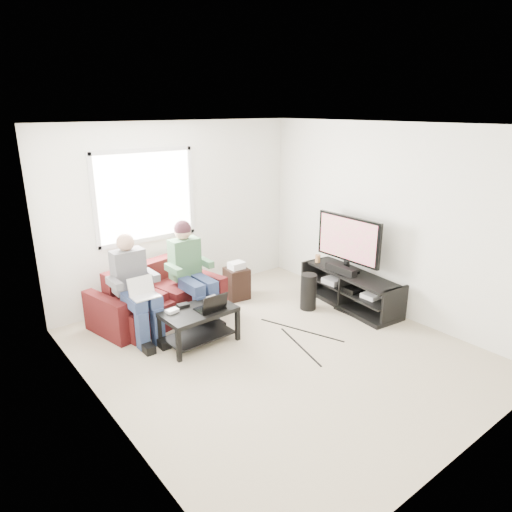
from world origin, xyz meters
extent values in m
plane|color=tan|center=(0.00, 0.00, 0.00)|extent=(4.50, 4.50, 0.00)
plane|color=white|center=(0.00, 0.00, 2.60)|extent=(4.50, 4.50, 0.00)
plane|color=white|center=(0.00, 2.25, 1.30)|extent=(4.50, 0.00, 4.50)
plane|color=white|center=(0.00, -2.25, 1.30)|extent=(4.50, 0.00, 4.50)
plane|color=white|center=(-2.00, 0.00, 1.30)|extent=(0.00, 4.50, 4.50)
plane|color=white|center=(2.00, 0.00, 1.30)|extent=(0.00, 4.50, 4.50)
cube|color=white|center=(-0.50, 2.24, 1.60)|extent=(1.40, 0.01, 1.20)
cube|color=silver|center=(-0.50, 2.23, 1.60)|extent=(1.48, 0.04, 1.28)
cube|color=#411011|center=(-0.71, 1.61, 0.19)|extent=(1.42, 0.96, 0.37)
cube|color=#411011|center=(-0.71, 1.92, 0.57)|extent=(1.32, 0.47, 0.38)
cube|color=#411011|center=(-1.44, 1.61, 0.27)|extent=(0.31, 0.82, 0.53)
cube|color=#411011|center=(0.02, 1.61, 0.27)|extent=(0.31, 0.82, 0.53)
cube|color=#411011|center=(-1.04, 1.59, 0.42)|extent=(0.73, 0.70, 0.10)
cube|color=#411011|center=(-0.38, 1.59, 0.42)|extent=(0.73, 0.70, 0.10)
cube|color=navy|center=(-1.21, 1.23, 0.54)|extent=(0.16, 0.45, 0.14)
cube|color=navy|center=(-1.01, 1.23, 0.54)|extent=(0.16, 0.45, 0.14)
cube|color=navy|center=(-1.21, 1.04, 0.24)|extent=(0.13, 0.13, 0.47)
cube|color=navy|center=(-1.01, 1.04, 0.24)|extent=(0.13, 0.13, 0.47)
cube|color=#56575B|center=(-1.11, 1.55, 0.82)|extent=(0.40, 0.22, 0.55)
sphere|color=tan|center=(-1.11, 1.57, 1.19)|extent=(0.22, 0.22, 0.22)
cube|color=navy|center=(-0.41, 1.23, 0.54)|extent=(0.16, 0.45, 0.14)
cube|color=navy|center=(-0.21, 1.23, 0.54)|extent=(0.16, 0.45, 0.14)
cube|color=navy|center=(-0.41, 1.04, 0.24)|extent=(0.13, 0.13, 0.47)
cube|color=navy|center=(-0.21, 1.04, 0.24)|extent=(0.13, 0.13, 0.47)
cube|color=#4A4C4C|center=(-0.31, 1.55, 0.82)|extent=(0.40, 0.22, 0.55)
sphere|color=tan|center=(-0.31, 1.57, 1.19)|extent=(0.22, 0.22, 0.22)
sphere|color=#351A21|center=(-0.31, 1.57, 1.23)|extent=(0.23, 0.23, 0.23)
cube|color=black|center=(-0.61, 0.75, 0.42)|extent=(0.90, 0.57, 0.05)
cube|color=black|center=(-0.61, 0.75, 0.10)|extent=(0.82, 0.49, 0.02)
cube|color=black|center=(-1.02, 0.51, 0.20)|extent=(0.05, 0.05, 0.39)
cube|color=black|center=(-0.19, 0.51, 0.20)|extent=(0.05, 0.05, 0.39)
cube|color=black|center=(-1.02, 0.99, 0.20)|extent=(0.05, 0.05, 0.39)
cube|color=black|center=(-0.19, 0.99, 0.20)|extent=(0.05, 0.05, 0.39)
cube|color=silver|center=(-0.89, 0.87, 0.46)|extent=(0.15, 0.11, 0.04)
cube|color=black|center=(-0.71, 0.93, 0.46)|extent=(0.15, 0.10, 0.04)
cube|color=gray|center=(-0.31, 0.90, 0.46)|extent=(0.15, 0.10, 0.04)
cube|color=black|center=(1.70, 0.33, 0.49)|extent=(0.64, 1.59, 0.04)
cube|color=black|center=(1.70, 0.33, 0.26)|extent=(0.59, 1.52, 0.03)
cube|color=black|center=(1.70, 0.33, 0.03)|extent=(0.64, 1.59, 0.06)
cube|color=black|center=(1.70, -0.42, 0.26)|extent=(0.46, 0.09, 0.51)
cube|color=black|center=(1.70, 1.08, 0.26)|extent=(0.46, 0.09, 0.51)
cube|color=black|center=(1.70, 0.43, 0.53)|extent=(0.12, 0.40, 0.04)
cube|color=black|center=(1.70, 0.43, 0.61)|extent=(0.06, 0.06, 0.12)
cube|color=black|center=(1.70, 0.43, 1.00)|extent=(0.05, 1.10, 0.65)
cube|color=#DF346F|center=(1.67, 0.43, 1.00)|extent=(0.01, 1.01, 0.58)
cube|color=black|center=(1.58, 0.43, 0.56)|extent=(0.12, 0.50, 0.10)
cylinder|color=#AA7749|center=(1.65, 0.96, 0.57)|extent=(0.08, 0.08, 0.12)
cube|color=silver|center=(1.70, -0.07, 0.30)|extent=(0.30, 0.22, 0.06)
cube|color=gray|center=(1.70, 0.63, 0.31)|extent=(0.34, 0.26, 0.08)
cube|color=black|center=(1.70, 0.28, 0.31)|extent=(0.38, 0.30, 0.07)
cylinder|color=black|center=(1.15, 0.63, 0.26)|extent=(0.23, 0.23, 0.52)
cube|color=black|center=(1.51, 0.16, 0.01)|extent=(0.16, 0.48, 0.03)
cube|color=black|center=(0.57, 1.59, 0.24)|extent=(0.32, 0.32, 0.48)
cube|color=silver|center=(0.57, 1.59, 0.53)|extent=(0.22, 0.18, 0.10)
camera|label=1|loc=(-3.17, -3.64, 2.78)|focal=32.00mm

